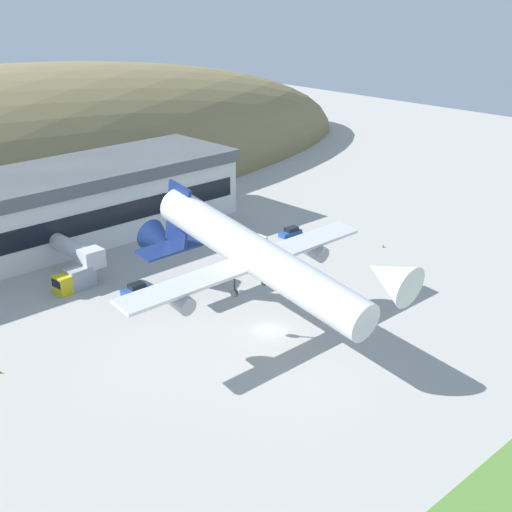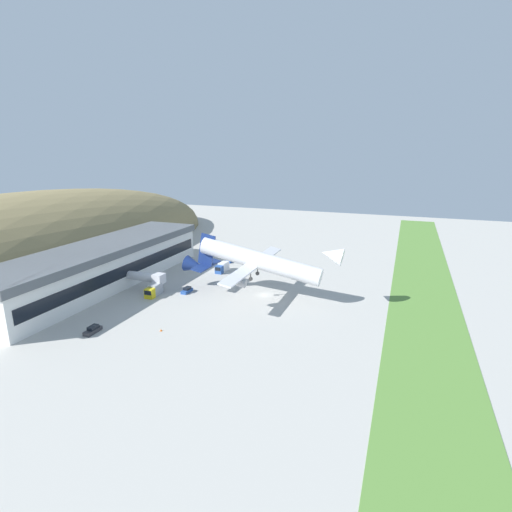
# 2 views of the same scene
# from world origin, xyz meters

# --- Properties ---
(ground_plane) EXTENTS (328.55, 328.55, 0.00)m
(ground_plane) POSITION_xyz_m (0.00, 0.00, 0.00)
(ground_plane) COLOR #ADAAA3
(terminal_building) EXTENTS (80.45, 19.84, 12.64)m
(terminal_building) POSITION_xyz_m (-8.72, 49.84, 7.16)
(terminal_building) COLOR white
(terminal_building) RESTS_ON ground_plane
(jetway_0) EXTENTS (3.38, 12.04, 5.43)m
(jetway_0) POSITION_xyz_m (-8.30, 33.74, 3.99)
(jetway_0) COLOR silver
(jetway_0) RESTS_ON ground_plane
(cargo_airplane) EXTENTS (40.12, 47.52, 13.27)m
(cargo_airplane) POSITION_xyz_m (-0.75, 2.21, 10.13)
(cargo_airplane) COLOR silver
(service_car_0) EXTENTS (4.28, 1.87, 1.55)m
(service_car_0) POSITION_xyz_m (-5.93, 22.08, 0.64)
(service_car_0) COLOR #264C99
(service_car_0) RESTS_ON ground_plane
(service_car_2) EXTENTS (4.52, 1.88, 1.56)m
(service_car_2) POSITION_xyz_m (28.76, 23.56, 0.64)
(service_car_2) COLOR #264C99
(service_car_2) RESTS_ON ground_plane
(fuel_truck) EXTENTS (6.49, 2.98, 3.23)m
(fuel_truck) POSITION_xyz_m (-11.58, 29.59, 1.55)
(fuel_truck) COLOR gold
(fuel_truck) RESTS_ON ground_plane
(box_truck) EXTENTS (6.45, 2.63, 3.08)m
(box_truck) POSITION_xyz_m (16.32, 21.16, 1.48)
(box_truck) COLOR #264C99
(box_truck) RESTS_ON ground_plane
(traffic_cone_0) EXTENTS (0.52, 0.52, 0.58)m
(traffic_cone_0) POSITION_xyz_m (36.01, 8.36, 0.28)
(traffic_cone_0) COLOR orange
(traffic_cone_0) RESTS_ON ground_plane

